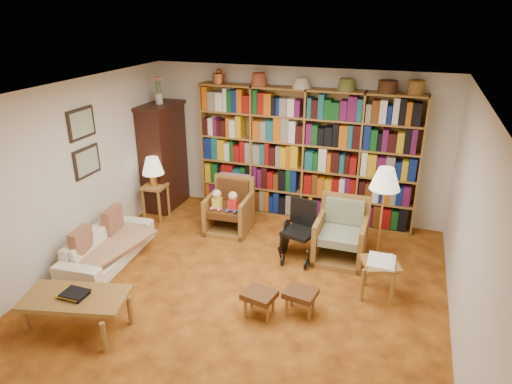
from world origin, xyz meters
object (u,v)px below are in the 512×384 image
at_px(side_table_lamp, 155,195).
at_px(floor_lamp, 385,183).
at_px(armchair_sage, 342,235).
at_px(footstool_b, 301,295).
at_px(sofa, 108,247).
at_px(wheelchair, 301,232).
at_px(side_table_papers, 380,268).
at_px(footstool_a, 259,297).
at_px(coffee_table, 75,300).
at_px(armchair_leather, 231,208).

relative_size(side_table_lamp, floor_lamp, 0.40).
xyz_separation_m(armchair_sage, footstool_b, (-0.23, -1.49, -0.09)).
bearing_deg(sofa, footstool_b, -99.68).
distance_m(wheelchair, side_table_papers, 1.34).
relative_size(footstool_a, coffee_table, 0.34).
bearing_deg(armchair_sage, floor_lamp, -20.84).
height_order(wheelchair, footstool_b, wheelchair).
bearing_deg(floor_lamp, sofa, -163.99).
height_order(armchair_leather, footstool_a, armchair_leather).
bearing_deg(wheelchair, coffee_table, -129.77).
distance_m(armchair_sage, coffee_table, 3.61).
bearing_deg(side_table_papers, sofa, -173.70).
relative_size(sofa, side_table_lamp, 2.74).
bearing_deg(wheelchair, footstool_b, -75.97).
bearing_deg(footstool_b, side_table_papers, 38.29).
height_order(side_table_lamp, footstool_b, side_table_lamp).
relative_size(side_table_lamp, armchair_leather, 0.70).
bearing_deg(footstool_b, side_table_lamp, 149.42).
xyz_separation_m(armchair_leather, footstool_b, (1.61, -1.81, -0.10)).
xyz_separation_m(footstool_a, footstool_b, (0.45, 0.19, -0.00)).
bearing_deg(armchair_sage, coffee_table, -134.83).
relative_size(armchair_sage, coffee_table, 0.71).
xyz_separation_m(side_table_lamp, coffee_table, (0.65, -2.82, -0.06)).
distance_m(wheelchair, floor_lamp, 1.41).
bearing_deg(side_table_lamp, floor_lamp, -7.06).
bearing_deg(footstool_b, sofa, 174.97).
relative_size(footstool_b, coffee_table, 0.33).
bearing_deg(side_table_papers, footstool_a, -146.47).
xyz_separation_m(side_table_lamp, armchair_sage, (3.20, -0.26, -0.09)).
bearing_deg(floor_lamp, side_table_lamp, 172.94).
xyz_separation_m(side_table_lamp, side_table_papers, (3.80, -1.09, -0.03)).
bearing_deg(footstool_a, armchair_sage, 67.97).
relative_size(side_table_lamp, wheelchair, 0.70).
bearing_deg(sofa, armchair_sage, -72.87).
bearing_deg(footstool_a, armchair_leather, 120.21).
distance_m(side_table_lamp, coffee_table, 2.90).
height_order(armchair_leather, coffee_table, armchair_leather).
relative_size(floor_lamp, footstool_b, 3.67).
bearing_deg(armchair_leather, wheelchair, -21.17).
relative_size(armchair_leather, armchair_sage, 0.97).
height_order(sofa, footstool_a, sofa).
distance_m(sofa, footstool_a, 2.46).
relative_size(side_table_lamp, coffee_table, 0.48).
relative_size(wheelchair, footstool_b, 2.10).
relative_size(armchair_leather, footstool_a, 2.05).
bearing_deg(sofa, armchair_leather, -43.47).
xyz_separation_m(armchair_leather, coffee_table, (-0.70, -2.88, 0.02)).
relative_size(sofa, footstool_b, 4.04).
relative_size(side_table_lamp, side_table_papers, 1.08).
distance_m(armchair_leather, footstool_b, 2.42).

